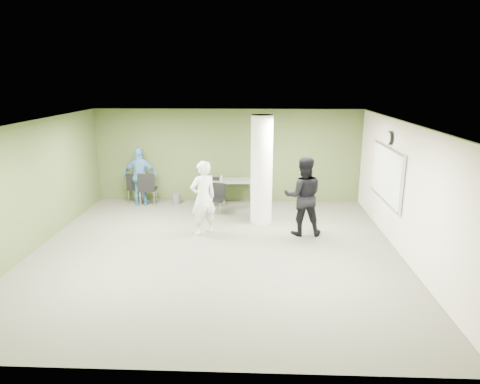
{
  "coord_description": "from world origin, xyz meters",
  "views": [
    {
      "loc": [
        0.89,
        -8.73,
        3.7
      ],
      "look_at": [
        0.49,
        1.0,
        1.08
      ],
      "focal_mm": 32.0,
      "sensor_mm": 36.0,
      "label": 1
    }
  ],
  "objects_px": {
    "chair_back_left": "(136,186)",
    "folding_table": "(226,182)",
    "man_black": "(303,196)",
    "man_blue": "(141,176)",
    "woman_white": "(203,198)"
  },
  "relations": [
    {
      "from": "man_blue",
      "to": "woman_white",
      "type": "bearing_deg",
      "value": 132.84
    },
    {
      "from": "woman_white",
      "to": "folding_table",
      "type": "bearing_deg",
      "value": -132.27
    },
    {
      "from": "woman_white",
      "to": "man_blue",
      "type": "relative_size",
      "value": 1.04
    },
    {
      "from": "woman_white",
      "to": "man_black",
      "type": "relative_size",
      "value": 0.95
    },
    {
      "from": "chair_back_left",
      "to": "man_black",
      "type": "distance_m",
      "value": 5.35
    },
    {
      "from": "folding_table",
      "to": "man_black",
      "type": "bearing_deg",
      "value": -52.8
    },
    {
      "from": "chair_back_left",
      "to": "woman_white",
      "type": "height_order",
      "value": "woman_white"
    },
    {
      "from": "man_blue",
      "to": "folding_table",
      "type": "bearing_deg",
      "value": -176.17
    },
    {
      "from": "chair_back_left",
      "to": "man_black",
      "type": "relative_size",
      "value": 0.49
    },
    {
      "from": "chair_back_left",
      "to": "folding_table",
      "type": "bearing_deg",
      "value": -172.61
    },
    {
      "from": "folding_table",
      "to": "man_blue",
      "type": "xyz_separation_m",
      "value": [
        -2.51,
        -0.14,
        0.16
      ]
    },
    {
      "from": "folding_table",
      "to": "man_black",
      "type": "height_order",
      "value": "man_black"
    },
    {
      "from": "folding_table",
      "to": "man_blue",
      "type": "relative_size",
      "value": 0.93
    },
    {
      "from": "woman_white",
      "to": "man_blue",
      "type": "xyz_separation_m",
      "value": [
        -2.15,
        2.36,
        -0.03
      ]
    },
    {
      "from": "woman_white",
      "to": "man_blue",
      "type": "height_order",
      "value": "woman_white"
    }
  ]
}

